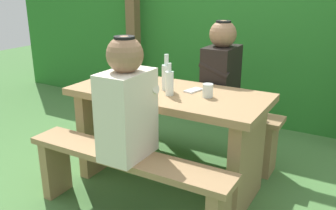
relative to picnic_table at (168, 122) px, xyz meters
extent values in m
plane|color=#49783E|center=(0.00, 0.00, -0.50)|extent=(12.00, 12.00, 0.00)
cube|color=#297327|center=(0.00, 1.82, 0.49)|extent=(6.40, 0.60, 1.97)
cube|color=brown|center=(-1.22, 1.34, 0.53)|extent=(0.12, 0.12, 2.05)
cube|color=#9E7A51|center=(0.00, 0.00, 0.21)|extent=(1.40, 0.64, 0.05)
cube|color=#9E7A51|center=(-0.60, 0.00, -0.16)|extent=(0.08, 0.54, 0.68)
cube|color=#9E7A51|center=(0.60, 0.00, -0.16)|extent=(0.08, 0.54, 0.68)
cube|color=#9E7A51|center=(0.00, -0.52, -0.06)|extent=(1.40, 0.24, 0.04)
cube|color=#9E7A51|center=(-0.62, -0.52, -0.29)|extent=(0.07, 0.22, 0.42)
cube|color=#9E7A51|center=(0.00, 0.52, -0.06)|extent=(1.40, 0.24, 0.04)
cube|color=#9E7A51|center=(-0.62, 0.52, -0.29)|extent=(0.07, 0.22, 0.42)
cube|color=#9E7A51|center=(0.62, 0.52, -0.29)|extent=(0.07, 0.22, 0.42)
cube|color=silver|center=(0.02, -0.52, 0.22)|extent=(0.22, 0.34, 0.52)
sphere|color=#936B4C|center=(0.02, -0.52, 0.58)|extent=(0.21, 0.21, 0.21)
cylinder|color=black|center=(0.02, -0.52, 0.67)|extent=(0.12, 0.12, 0.02)
cylinder|color=silver|center=(0.02, -0.38, 0.33)|extent=(0.25, 0.07, 0.15)
cube|color=black|center=(0.19, 0.52, 0.22)|extent=(0.22, 0.34, 0.52)
sphere|color=#936B4C|center=(0.19, 0.52, 0.58)|extent=(0.21, 0.21, 0.21)
cylinder|color=black|center=(0.19, 0.52, 0.67)|extent=(0.12, 0.12, 0.02)
cylinder|color=black|center=(0.19, 0.38, 0.33)|extent=(0.25, 0.07, 0.15)
cylinder|color=silver|center=(0.30, 0.01, 0.28)|extent=(0.07, 0.07, 0.09)
cylinder|color=silver|center=(0.06, -0.08, 0.31)|extent=(0.06, 0.06, 0.16)
cylinder|color=silver|center=(0.06, -0.08, 0.42)|extent=(0.03, 0.03, 0.06)
cylinder|color=silver|center=(-0.02, 0.02, 0.32)|extent=(0.07, 0.07, 0.18)
cylinder|color=silver|center=(-0.02, 0.02, 0.45)|extent=(0.03, 0.03, 0.08)
cube|color=silver|center=(0.15, 0.09, 0.24)|extent=(0.10, 0.15, 0.01)
camera|label=1|loc=(1.23, -2.15, 0.97)|focal=39.28mm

